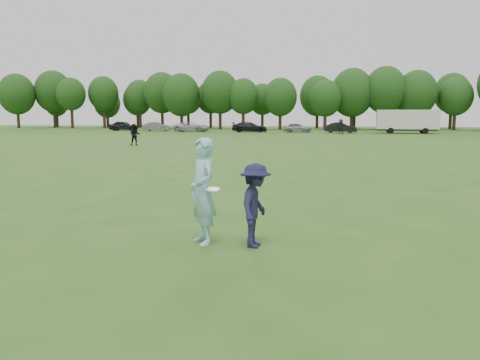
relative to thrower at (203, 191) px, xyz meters
The scene contains 14 objects.
ground 1.73m from the thrower, 14.46° to the left, with size 200.00×200.00×0.00m, color #2A5518.
thrower is the anchor object (origin of this frame).
defender 1.03m from the thrower, ahead, with size 1.01×0.58×1.56m, color #1B1C3C.
player_far_a 30.50m from the thrower, 117.13° to the left, with size 0.85×0.67×1.76m, color black.
player_far_d 55.09m from the thrower, 87.45° to the left, with size 1.83×0.58×1.98m, color #252525.
car_a 69.55m from the thrower, 117.26° to the left, with size 1.85×4.60×1.57m, color black.
car_b 66.15m from the thrower, 112.99° to the left, with size 1.50×4.31×1.42m, color slate.
car_c 62.32m from the thrower, 108.22° to the left, with size 2.47×5.35×1.49m, color #ACACB1.
car_d 60.46m from the thrower, 100.20° to the left, with size 2.10×5.17×1.50m, color black.
car_e 59.93m from the thrower, 93.53° to the left, with size 1.62×4.04×1.38m, color gray.
car_f 59.19m from the thrower, 87.66° to the left, with size 1.57×4.52×1.49m, color black.
disc_in_play 0.32m from the thrower, 35.37° to the right, with size 0.29×0.29×0.07m.
cargo_trailer 60.26m from the thrower, 79.23° to the left, with size 9.00×2.75×3.20m.
treeline 77.54m from the thrower, 86.91° to the left, with size 130.35×18.39×11.74m.
Camera 1 is at (1.16, -8.68, 2.42)m, focal length 35.00 mm.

